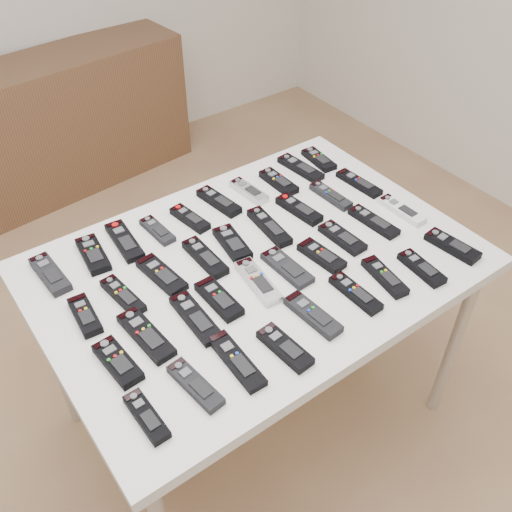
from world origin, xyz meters
TOP-DOWN VIEW (x-y plane):
  - ground at (0.00, 0.00)m, footprint 4.00×4.00m
  - table at (0.08, -0.11)m, footprint 1.25×0.88m
  - sideboard at (0.11, 1.78)m, footprint 1.51×0.52m
  - remote_0 at (-0.43, 0.18)m, footprint 0.06×0.18m
  - remote_1 at (-0.30, 0.19)m, footprint 0.08×0.17m
  - remote_2 at (-0.19, 0.19)m, footprint 0.07×0.20m
  - remote_3 at (-0.09, 0.18)m, footprint 0.05×0.15m
  - remote_4 at (0.02, 0.17)m, footprint 0.07×0.16m
  - remote_5 at (0.15, 0.19)m, footprint 0.07×0.18m
  - remote_6 at (0.26, 0.18)m, footprint 0.06×0.16m
  - remote_7 at (0.38, 0.17)m, footprint 0.05×0.16m
  - remote_8 at (0.49, 0.19)m, footprint 0.07×0.19m
  - remote_9 at (0.58, 0.20)m, footprint 0.07×0.15m
  - remote_10 at (-0.41, -0.03)m, footprint 0.06×0.15m
  - remote_11 at (-0.30, -0.02)m, footprint 0.06×0.17m
  - remote_12 at (-0.17, -0.01)m, footprint 0.08×0.18m
  - remote_13 at (-0.04, -0.02)m, footprint 0.05×0.18m
  - remote_14 at (0.06, -0.01)m, footprint 0.08×0.17m
  - remote_15 at (0.20, -0.01)m, footprint 0.06×0.20m
  - remote_16 at (0.33, 0.00)m, footprint 0.07×0.18m
  - remote_17 at (0.47, 0.00)m, footprint 0.05×0.17m
  - remote_18 at (0.60, -0.00)m, footprint 0.06×0.18m
  - remote_19 at (-0.41, -0.22)m, footprint 0.07×0.16m
  - remote_20 at (-0.31, -0.18)m, footprint 0.07×0.20m
  - remote_21 at (-0.18, -0.20)m, footprint 0.06×0.19m
  - remote_22 at (-0.10, -0.18)m, footprint 0.06×0.16m
  - remote_23 at (0.03, -0.19)m, footprint 0.07×0.19m
  - remote_24 at (0.13, -0.19)m, footprint 0.07×0.18m
  - remote_25 at (0.24, -0.21)m, footprint 0.07×0.16m
  - remote_26 at (0.35, -0.18)m, footprint 0.06×0.16m
  - remote_27 at (0.48, -0.18)m, footprint 0.06×0.18m
  - remote_28 at (0.60, -0.19)m, footprint 0.05×0.17m
  - remote_29 at (-0.43, -0.39)m, footprint 0.05×0.15m
  - remote_30 at (-0.29, -0.38)m, footprint 0.07×0.17m
  - remote_31 at (-0.17, -0.38)m, footprint 0.06×0.19m
  - remote_32 at (-0.06, -0.42)m, footprint 0.07×0.16m
  - remote_33 at (0.07, -0.37)m, footprint 0.06×0.18m
  - remote_34 at (0.22, -0.38)m, footprint 0.05×0.17m
  - remote_35 at (0.33, -0.38)m, footprint 0.07×0.17m
  - remote_36 at (0.44, -0.42)m, footprint 0.06×0.16m
  - remote_37 at (0.59, -0.41)m, footprint 0.07×0.17m

SIDE VIEW (x-z plane):
  - ground at x=0.00m, z-range 0.00..0.00m
  - sideboard at x=0.11m, z-range 0.00..0.74m
  - table at x=0.08m, z-range 0.33..1.11m
  - remote_3 at x=-0.09m, z-range 0.78..0.80m
  - remote_18 at x=0.60m, z-range 0.78..0.80m
  - remote_24 at x=0.13m, z-range 0.78..0.80m
  - remote_9 at x=0.58m, z-range 0.78..0.80m
  - remote_2 at x=-0.19m, z-range 0.78..0.80m
  - remote_8 at x=0.49m, z-range 0.78..0.80m
  - remote_12 at x=-0.17m, z-range 0.78..0.80m
  - remote_27 at x=0.48m, z-range 0.78..0.80m
  - remote_21 at x=-0.18m, z-range 0.78..0.80m
  - remote_23 at x=0.03m, z-range 0.78..0.80m
  - remote_26 at x=0.35m, z-range 0.78..0.80m
  - remote_31 at x=-0.17m, z-range 0.78..0.80m
  - remote_28 at x=0.60m, z-range 0.78..0.80m
  - remote_17 at x=0.47m, z-range 0.78..0.80m
  - remote_4 at x=0.02m, z-range 0.78..0.80m
  - remote_34 at x=0.22m, z-range 0.78..0.80m
  - remote_11 at x=-0.30m, z-range 0.78..0.80m
  - remote_20 at x=-0.31m, z-range 0.78..0.80m
  - remote_29 at x=-0.43m, z-range 0.78..0.80m
  - remote_36 at x=0.44m, z-range 0.78..0.80m
  - remote_14 at x=0.06m, z-range 0.78..0.80m
  - remote_30 at x=-0.29m, z-range 0.78..0.80m
  - remote_25 at x=0.24m, z-range 0.78..0.80m
  - remote_5 at x=0.15m, z-range 0.78..0.80m
  - remote_1 at x=-0.30m, z-range 0.78..0.80m
  - remote_7 at x=0.38m, z-range 0.78..0.80m
  - remote_6 at x=0.26m, z-range 0.78..0.80m
  - remote_37 at x=0.59m, z-range 0.78..0.80m
  - remote_0 at x=-0.43m, z-range 0.78..0.80m
  - remote_35 at x=0.33m, z-range 0.78..0.80m
  - remote_33 at x=0.07m, z-range 0.78..0.80m
  - remote_10 at x=-0.41m, z-range 0.78..0.80m
  - remote_16 at x=0.33m, z-range 0.78..0.80m
  - remote_32 at x=-0.06m, z-range 0.78..0.80m
  - remote_22 at x=-0.10m, z-range 0.78..0.80m
  - remote_13 at x=-0.04m, z-range 0.78..0.80m
  - remote_15 at x=0.20m, z-range 0.78..0.80m
  - remote_19 at x=-0.41m, z-range 0.78..0.80m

